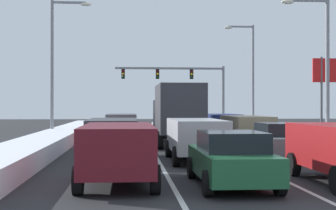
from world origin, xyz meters
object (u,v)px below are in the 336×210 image
at_px(suv_tan_right_lane_third, 247,128).
at_px(street_lamp_right_near, 321,57).
at_px(sedan_gray_right_lane_second, 279,141).
at_px(box_truck_center_lane_third, 177,111).
at_px(suv_maroon_left_lane_nearest, 118,148).
at_px(suv_navy_right_lane_fourth, 221,124).
at_px(sedan_white_center_lane_fourth, 166,126).
at_px(sedan_red_left_lane_third, 121,132).
at_px(street_lamp_left_mid, 57,57).
at_px(street_lamp_right_mid, 249,69).
at_px(roadside_sign_right, 336,79).
at_px(sedan_green_center_lane_nearest, 231,159).
at_px(suv_gray_left_lane_fourth, 121,124).
at_px(suv_charcoal_left_lane_second, 113,135).
at_px(suv_silver_center_lane_second, 196,136).
at_px(traffic_light_gantry, 185,81).

height_order(suv_tan_right_lane_third, street_lamp_right_near, street_lamp_right_near).
xyz_separation_m(sedan_gray_right_lane_second, box_truck_center_lane_third, (-3.50, 7.53, 1.14)).
bearing_deg(suv_maroon_left_lane_nearest, suv_navy_right_lane_fourth, 70.73).
bearing_deg(suv_maroon_left_lane_nearest, sedan_gray_right_lane_second, 42.76).
relative_size(sedan_gray_right_lane_second, sedan_white_center_lane_fourth, 1.00).
bearing_deg(sedan_gray_right_lane_second, suv_maroon_left_lane_nearest, -137.24).
bearing_deg(suv_maroon_left_lane_nearest, suv_tan_right_lane_third, 61.27).
bearing_deg(street_lamp_right_near, sedan_gray_right_lane_second, -124.96).
xyz_separation_m(sedan_red_left_lane_third, street_lamp_left_mid, (-4.23, 5.74, 4.63)).
relative_size(box_truck_center_lane_third, street_lamp_right_mid, 0.77).
relative_size(sedan_white_center_lane_fourth, street_lamp_right_near, 0.56).
height_order(street_lamp_right_mid, roadside_sign_right, street_lamp_right_mid).
height_order(sedan_red_left_lane_third, street_lamp_right_near, street_lamp_right_near).
height_order(suv_tan_right_lane_third, sedan_white_center_lane_fourth, suv_tan_right_lane_third).
relative_size(suv_tan_right_lane_third, suv_navy_right_lane_fourth, 1.00).
distance_m(sedan_green_center_lane_nearest, suv_gray_left_lane_fourth, 20.56).
bearing_deg(street_lamp_left_mid, suv_gray_left_lane_fourth, 11.12).
bearing_deg(sedan_white_center_lane_fourth, street_lamp_left_mid, -163.71).
bearing_deg(sedan_red_left_lane_third, suv_charcoal_left_lane_second, -91.90).
bearing_deg(box_truck_center_lane_third, sedan_white_center_lane_fourth, 90.57).
bearing_deg(sedan_red_left_lane_third, street_lamp_right_near, -5.98).
height_order(suv_silver_center_lane_second, street_lamp_right_mid, street_lamp_right_mid).
distance_m(suv_navy_right_lane_fourth, street_lamp_left_mid, 11.63).
bearing_deg(roadside_sign_right, suv_charcoal_left_lane_second, -140.79).
relative_size(suv_silver_center_lane_second, traffic_light_gantry, 0.45).
xyz_separation_m(sedan_gray_right_lane_second, suv_tan_right_lane_third, (0.07, 6.01, 0.25)).
bearing_deg(suv_tan_right_lane_third, sedan_green_center_lane_nearest, -105.41).
bearing_deg(sedan_white_center_lane_fourth, suv_navy_right_lane_fourth, -36.75).
bearing_deg(roadside_sign_right, street_lamp_left_mid, 178.06).
xyz_separation_m(suv_maroon_left_lane_nearest, street_lamp_right_mid, (10.91, 28.80, 4.48)).
height_order(suv_navy_right_lane_fourth, suv_silver_center_lane_second, same).
height_order(sedan_white_center_lane_fourth, sedan_red_left_lane_third, same).
bearing_deg(street_lamp_left_mid, roadside_sign_right, -1.94).
height_order(street_lamp_right_mid, street_lamp_left_mid, street_lamp_right_mid).
bearing_deg(sedan_gray_right_lane_second, sedan_red_left_lane_third, 133.45).
bearing_deg(suv_navy_right_lane_fourth, street_lamp_right_near, -56.59).
distance_m(traffic_light_gantry, roadside_sign_right, 18.82).
relative_size(suv_charcoal_left_lane_second, street_lamp_right_near, 0.61).
relative_size(box_truck_center_lane_third, suv_maroon_left_lane_nearest, 1.47).
bearing_deg(street_lamp_left_mid, suv_navy_right_lane_fourth, -2.36).
bearing_deg(box_truck_center_lane_third, traffic_light_gantry, 82.23).
bearing_deg(suv_maroon_left_lane_nearest, roadside_sign_right, 52.04).
bearing_deg(street_lamp_right_near, street_lamp_right_mid, 89.16).
xyz_separation_m(street_lamp_right_near, street_lamp_right_mid, (0.25, 16.85, 0.66)).
bearing_deg(street_lamp_right_mid, suv_navy_right_lane_fourth, -113.28).
relative_size(street_lamp_right_mid, roadside_sign_right, 1.69).
height_order(sedan_gray_right_lane_second, suv_tan_right_lane_third, suv_tan_right_lane_third).
distance_m(suv_charcoal_left_lane_second, sedan_red_left_lane_third, 6.75).
height_order(suv_navy_right_lane_fourth, traffic_light_gantry, traffic_light_gantry).
bearing_deg(traffic_light_gantry, sedan_green_center_lane_nearest, -94.60).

